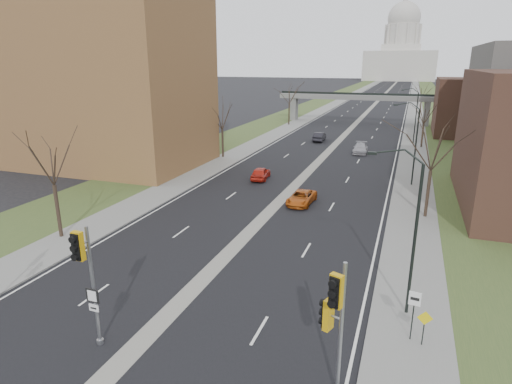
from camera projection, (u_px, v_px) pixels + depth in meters
The scene contains 28 objects.
ground at pixel (150, 333), 20.96m from camera, with size 700.00×700.00×0.00m, color black.
road_surface at pixel (381, 98), 155.98m from camera, with size 20.00×600.00×0.01m, color black.
median_strip at pixel (381, 98), 155.98m from camera, with size 1.20×600.00×0.02m, color gray.
sidewalk_right at pixel (415, 99), 152.08m from camera, with size 4.00×600.00×0.12m, color gray.
sidewalk_left at pixel (347, 97), 159.84m from camera, with size 4.00×600.00×0.12m, color gray.
grass_verge_right at pixel (434, 100), 150.14m from camera, with size 8.00×600.00×0.10m, color #314620.
grass_verge_left at pixel (331, 97), 161.79m from camera, with size 8.00×600.00×0.10m, color #314620.
apartment_building at pixel (99, 76), 53.17m from camera, with size 25.00×16.00×22.00m, color olive.
commercial_block_far at pixel (478, 108), 75.39m from camera, with size 14.00×14.00×10.00m, color #472C21.
pedestrian_bridge at pixel (358, 100), 91.56m from camera, with size 34.00×3.00×6.45m.
capitol at pixel (401, 53), 303.57m from camera, with size 48.00×42.00×55.75m.
streetlight_near at pixel (403, 186), 20.78m from camera, with size 2.61×0.20×8.70m.
streetlight_mid at pixel (410, 120), 44.18m from camera, with size 2.61×0.20×8.70m.
streetlight_far at pixel (412, 100), 67.58m from camera, with size 2.61×0.20×8.70m.
tree_left_a at pixel (49, 151), 30.43m from camera, with size 7.20×7.20×9.40m.
tree_left_b at pixel (222, 112), 57.55m from camera, with size 6.75×6.75×8.81m.
tree_left_c at pixel (290, 91), 87.92m from camera, with size 7.65×7.65×9.99m.
tree_right_a at pixel (434, 141), 34.62m from camera, with size 7.20×7.20×9.40m.
tree_right_b at pixel (425, 110), 64.56m from camera, with size 6.30×6.30×8.22m.
tree_right_c at pixel (423, 87), 100.21m from camera, with size 7.65×7.65×9.99m.
signal_pole_median at pixel (85, 267), 18.68m from camera, with size 0.69×0.96×5.93m.
signal_pole_right at pixel (334, 312), 15.87m from camera, with size 0.98×1.32×5.86m.
speed_limit_sign at pixel (414, 307), 19.82m from camera, with size 0.54×0.09×2.52m.
warning_sign at pixel (424, 323), 19.58m from camera, with size 0.69×0.10×1.78m.
car_left_near at pixel (261, 173), 48.26m from camera, with size 1.68×4.17×1.42m, color red.
car_left_far at pixel (319, 137), 71.49m from camera, with size 1.58×4.55×1.50m, color black.
car_right_near at pixel (301, 198), 39.84m from camera, with size 2.04×4.42×1.23m, color #B75313.
car_right_mid at pixel (360, 148), 62.20m from camera, with size 1.97×4.84×1.40m, color #9C9BA2.
Camera 1 is at (11.00, -15.20, 12.74)m, focal length 30.00 mm.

